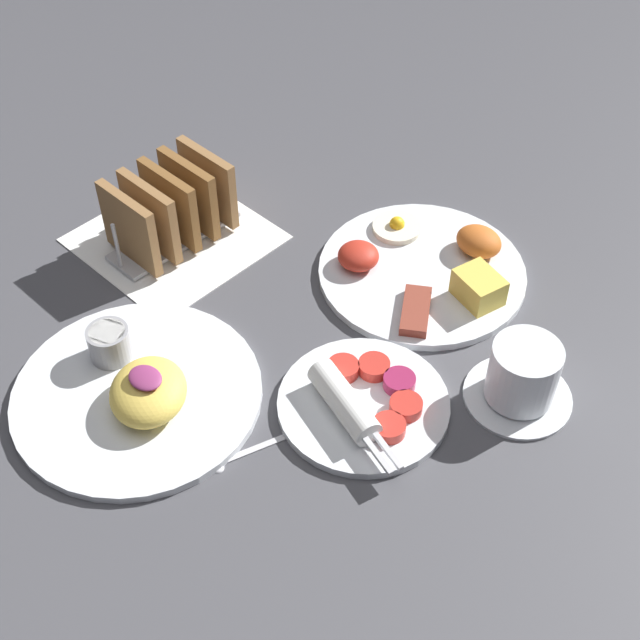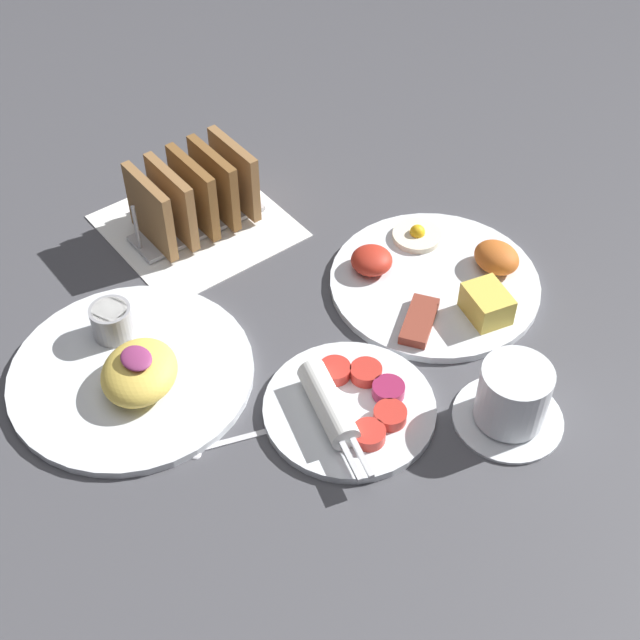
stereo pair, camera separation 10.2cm
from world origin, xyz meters
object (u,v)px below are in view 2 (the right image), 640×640
Objects in this scene: coffee_cup at (512,398)px; plate_condiments at (348,406)px; toast_rack at (194,196)px; plate_breakfast at (439,279)px; plate_foreground at (132,368)px.

plate_condiments is at bearing -130.87° from coffee_cup.
plate_breakfast is at bearing 31.91° from toast_rack.
toast_rack is at bearing 132.00° from plate_foreground.
plate_breakfast is 2.17× the size of coffee_cup.
coffee_cup is at bearing 43.82° from plate_foreground.
plate_breakfast is 0.23m from plate_condiments.
plate_condiments is 0.68× the size of plate_foreground.
toast_rack reaches higher than plate_foreground.
plate_foreground is at bearing -139.91° from plate_condiments.
toast_rack reaches higher than plate_breakfast.
plate_foreground is (-0.10, -0.37, 0.00)m from plate_breakfast.
coffee_cup reaches higher than plate_condiments.
plate_foreground is 2.30× the size of coffee_cup.
plate_breakfast is 1.45× the size of toast_rack.
plate_foreground is 0.42m from coffee_cup.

